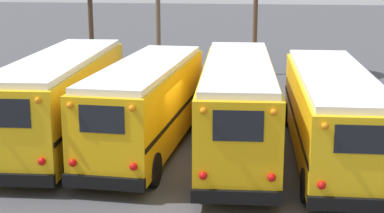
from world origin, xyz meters
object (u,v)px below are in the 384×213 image
object	(u,v)px
school_bus_3	(332,112)
utility_pole	(158,12)
school_bus_0	(62,97)
school_bus_1	(147,103)
school_bus_2	(238,104)

from	to	relation	value
school_bus_3	utility_pole	world-z (taller)	utility_pole
school_bus_0	utility_pole	world-z (taller)	utility_pole
school_bus_1	school_bus_2	xyz separation A→B (m)	(3.15, 0.02, 0.06)
school_bus_0	utility_pole	xyz separation A→B (m)	(1.06, 13.16, 2.04)
utility_pole	school_bus_2	bearing A→B (deg)	-68.70
utility_pole	school_bus_0	bearing A→B (deg)	-94.58
school_bus_0	school_bus_2	size ratio (longest dim) A/B	0.97
school_bus_1	utility_pole	bearing A→B (deg)	98.83
school_bus_3	school_bus_1	bearing A→B (deg)	179.84
school_bus_0	utility_pole	distance (m)	13.36
school_bus_2	utility_pole	size ratio (longest dim) A/B	1.46
school_bus_0	school_bus_3	xyz separation A→B (m)	(9.45, -0.32, -0.14)
school_bus_0	school_bus_3	size ratio (longest dim) A/B	0.96
school_bus_2	utility_pole	world-z (taller)	utility_pole
school_bus_3	utility_pole	bearing A→B (deg)	121.90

